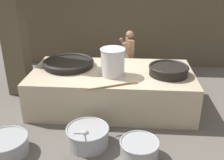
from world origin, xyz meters
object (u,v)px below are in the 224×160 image
(giant_wok_far, at_px, (168,70))
(cook, at_px, (129,56))
(giant_wok_near, at_px, (69,63))
(prep_bowl_vegetables, at_px, (88,135))
(stock_pot, at_px, (113,62))
(prep_bowl_meat, at_px, (139,149))
(prep_bowl_extra, at_px, (6,145))

(giant_wok_far, xyz_separation_m, cook, (-0.94, 1.57, -0.19))
(cook, bearing_deg, giant_wok_near, 23.98)
(giant_wok_far, relative_size, prep_bowl_vegetables, 0.84)
(cook, bearing_deg, stock_pot, 63.84)
(prep_bowl_meat, bearing_deg, stock_pot, 109.62)
(giant_wok_near, bearing_deg, cook, 38.06)
(giant_wok_near, height_order, stock_pot, stock_pot)
(prep_bowl_vegetables, relative_size, prep_bowl_meat, 1.50)
(cook, height_order, prep_bowl_meat, cook)
(cook, bearing_deg, prep_bowl_extra, 42.62)
(stock_pot, height_order, prep_bowl_extra, stock_pot)
(giant_wok_near, xyz_separation_m, prep_bowl_vegetables, (0.77, -1.91, -0.81))
(cook, distance_m, prep_bowl_vegetables, 3.26)
(prep_bowl_meat, bearing_deg, prep_bowl_extra, -178.99)
(giant_wok_far, relative_size, prep_bowl_meat, 1.26)
(giant_wok_near, bearing_deg, giant_wok_far, -8.59)
(giant_wok_near, relative_size, stock_pot, 1.98)
(prep_bowl_meat, bearing_deg, giant_wok_near, 128.67)
(giant_wok_near, distance_m, stock_pot, 1.29)
(giant_wok_near, relative_size, prep_bowl_vegetables, 1.16)
(giant_wok_near, xyz_separation_m, prep_bowl_extra, (-0.75, -2.27, -0.84))
(stock_pot, relative_size, prep_bowl_extra, 0.75)
(prep_bowl_extra, bearing_deg, cook, 56.69)
(giant_wok_near, distance_m, cook, 1.94)
(prep_bowl_extra, bearing_deg, giant_wok_near, 71.68)
(giant_wok_near, bearing_deg, stock_pot, -22.94)
(prep_bowl_extra, bearing_deg, stock_pot, 42.88)
(prep_bowl_meat, bearing_deg, cook, 94.30)
(cook, xyz_separation_m, prep_bowl_vegetables, (-0.76, -3.10, -0.66))
(giant_wok_far, xyz_separation_m, prep_bowl_extra, (-3.22, -1.90, -0.88))
(giant_wok_far, relative_size, prep_bowl_extra, 1.08)
(stock_pot, bearing_deg, cook, 77.92)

